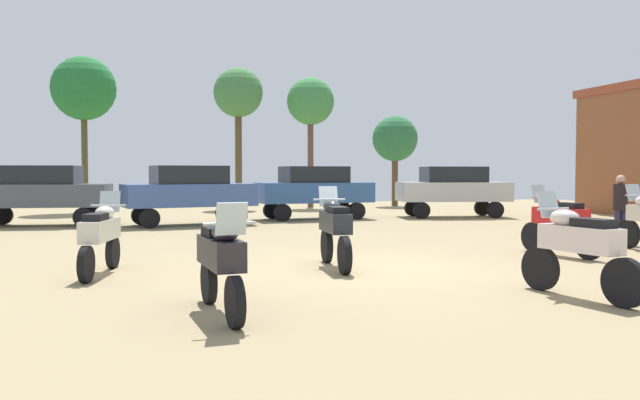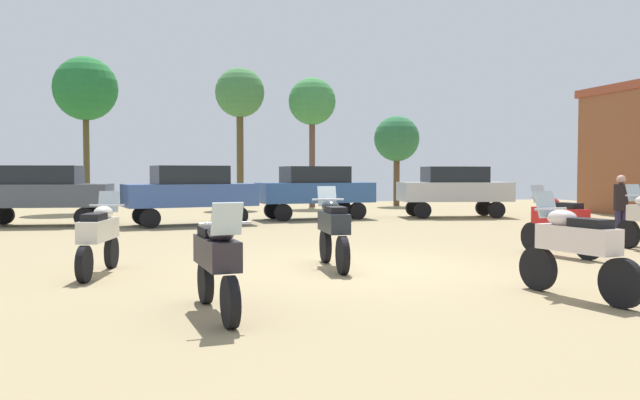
{
  "view_description": "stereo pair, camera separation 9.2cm",
  "coord_description": "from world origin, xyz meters",
  "px_view_note": "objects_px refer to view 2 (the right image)",
  "views": [
    {
      "loc": [
        -3.76,
        -11.41,
        1.8
      ],
      "look_at": [
        0.77,
        5.63,
        1.05
      ],
      "focal_mm": 36.42,
      "sensor_mm": 36.0,
      "label": 1
    },
    {
      "loc": [
        -3.67,
        -11.43,
        1.8
      ],
      "look_at": [
        0.77,
        5.63,
        1.05
      ],
      "focal_mm": 36.42,
      "sensor_mm": 36.0,
      "label": 2
    }
  ],
  "objects_px": {
    "motorcycle_7": "(99,234)",
    "car_4": "(190,190)",
    "car_1": "(315,188)",
    "tree_2": "(240,95)",
    "tree_5": "(85,90)",
    "car_5": "(454,188)",
    "person_1": "(621,204)",
    "motorcycle_6": "(576,247)",
    "car_3": "(43,191)",
    "tree_4": "(312,103)",
    "motorcycle_9": "(333,228)",
    "motorcycle_1": "(217,259)",
    "tree_6": "(397,139)",
    "motorcycle_5": "(559,221)"
  },
  "relations": [
    {
      "from": "motorcycle_1",
      "to": "tree_4",
      "type": "height_order",
      "value": "tree_4"
    },
    {
      "from": "motorcycle_1",
      "to": "car_3",
      "type": "distance_m",
      "value": 15.67
    },
    {
      "from": "motorcycle_1",
      "to": "tree_5",
      "type": "xyz_separation_m",
      "value": [
        -3.61,
        23.05,
        4.8
      ]
    },
    {
      "from": "motorcycle_6",
      "to": "car_5",
      "type": "xyz_separation_m",
      "value": [
        5.84,
        15.6,
        0.44
      ]
    },
    {
      "from": "car_3",
      "to": "tree_2",
      "type": "height_order",
      "value": "tree_2"
    },
    {
      "from": "tree_4",
      "to": "car_3",
      "type": "bearing_deg",
      "value": -141.81
    },
    {
      "from": "motorcycle_7",
      "to": "person_1",
      "type": "bearing_deg",
      "value": 20.73
    },
    {
      "from": "motorcycle_1",
      "to": "person_1",
      "type": "height_order",
      "value": "person_1"
    },
    {
      "from": "tree_2",
      "to": "tree_5",
      "type": "bearing_deg",
      "value": -170.98
    },
    {
      "from": "person_1",
      "to": "tree_6",
      "type": "relative_size",
      "value": 0.36
    },
    {
      "from": "tree_5",
      "to": "tree_6",
      "type": "bearing_deg",
      "value": 4.03
    },
    {
      "from": "tree_6",
      "to": "tree_4",
      "type": "bearing_deg",
      "value": -179.27
    },
    {
      "from": "car_5",
      "to": "car_3",
      "type": "bearing_deg",
      "value": 100.38
    },
    {
      "from": "motorcycle_1",
      "to": "motorcycle_9",
      "type": "xyz_separation_m",
      "value": [
        2.48,
        3.47,
        0.03
      ]
    },
    {
      "from": "car_1",
      "to": "tree_4",
      "type": "distance_m",
      "value": 9.49
    },
    {
      "from": "car_5",
      "to": "car_4",
      "type": "bearing_deg",
      "value": 106.09
    },
    {
      "from": "tree_4",
      "to": "tree_6",
      "type": "height_order",
      "value": "tree_4"
    },
    {
      "from": "person_1",
      "to": "motorcycle_6",
      "type": "bearing_deg",
      "value": 43.39
    },
    {
      "from": "motorcycle_5",
      "to": "motorcycle_9",
      "type": "height_order",
      "value": "motorcycle_9"
    },
    {
      "from": "motorcycle_1",
      "to": "car_4",
      "type": "height_order",
      "value": "car_4"
    },
    {
      "from": "car_1",
      "to": "tree_2",
      "type": "bearing_deg",
      "value": 6.29
    },
    {
      "from": "car_5",
      "to": "tree_5",
      "type": "relative_size",
      "value": 0.65
    },
    {
      "from": "motorcycle_9",
      "to": "car_5",
      "type": "bearing_deg",
      "value": 58.82
    },
    {
      "from": "car_4",
      "to": "motorcycle_5",
      "type": "bearing_deg",
      "value": -155.67
    },
    {
      "from": "motorcycle_5",
      "to": "tree_4",
      "type": "relative_size",
      "value": 0.33
    },
    {
      "from": "tree_6",
      "to": "car_1",
      "type": "bearing_deg",
      "value": -128.15
    },
    {
      "from": "motorcycle_6",
      "to": "motorcycle_7",
      "type": "xyz_separation_m",
      "value": [
        -6.67,
        3.93,
        -0.02
      ]
    },
    {
      "from": "motorcycle_6",
      "to": "tree_6",
      "type": "xyz_separation_m",
      "value": [
        6.81,
        24.33,
        2.78
      ]
    },
    {
      "from": "tree_6",
      "to": "car_5",
      "type": "bearing_deg",
      "value": -96.32
    },
    {
      "from": "tree_4",
      "to": "motorcycle_7",
      "type": "bearing_deg",
      "value": -113.52
    },
    {
      "from": "motorcycle_6",
      "to": "car_1",
      "type": "relative_size",
      "value": 0.47
    },
    {
      "from": "tree_2",
      "to": "tree_4",
      "type": "bearing_deg",
      "value": -1.61
    },
    {
      "from": "tree_5",
      "to": "tree_6",
      "type": "height_order",
      "value": "tree_5"
    },
    {
      "from": "motorcycle_9",
      "to": "car_5",
      "type": "relative_size",
      "value": 0.49
    },
    {
      "from": "motorcycle_6",
      "to": "tree_5",
      "type": "relative_size",
      "value": 0.3
    },
    {
      "from": "car_1",
      "to": "car_3",
      "type": "xyz_separation_m",
      "value": [
        -9.5,
        -0.69,
        0.0
      ]
    },
    {
      "from": "motorcycle_6",
      "to": "car_3",
      "type": "bearing_deg",
      "value": 109.24
    },
    {
      "from": "motorcycle_1",
      "to": "person_1",
      "type": "distance_m",
      "value": 11.94
    },
    {
      "from": "motorcycle_7",
      "to": "car_3",
      "type": "distance_m",
      "value": 11.64
    },
    {
      "from": "car_4",
      "to": "tree_4",
      "type": "height_order",
      "value": "tree_4"
    },
    {
      "from": "tree_5",
      "to": "tree_2",
      "type": "bearing_deg",
      "value": 9.02
    },
    {
      "from": "motorcycle_5",
      "to": "motorcycle_7",
      "type": "relative_size",
      "value": 1.0
    },
    {
      "from": "motorcycle_7",
      "to": "tree_4",
      "type": "distance_m",
      "value": 22.66
    },
    {
      "from": "motorcycle_6",
      "to": "tree_2",
      "type": "bearing_deg",
      "value": 81.45
    },
    {
      "from": "tree_5",
      "to": "car_3",
      "type": "bearing_deg",
      "value": -94.74
    },
    {
      "from": "tree_2",
      "to": "tree_5",
      "type": "height_order",
      "value": "tree_5"
    },
    {
      "from": "motorcycle_5",
      "to": "car_1",
      "type": "distance_m",
      "value": 12.02
    },
    {
      "from": "motorcycle_6",
      "to": "car_4",
      "type": "height_order",
      "value": "car_4"
    },
    {
      "from": "motorcycle_7",
      "to": "car_4",
      "type": "height_order",
      "value": "car_4"
    },
    {
      "from": "car_5",
      "to": "tree_4",
      "type": "distance_m",
      "value": 10.28
    }
  ]
}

